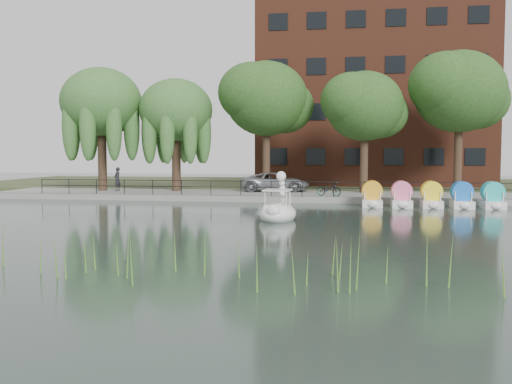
% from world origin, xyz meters
% --- Properties ---
extents(ground_plane, '(120.00, 120.00, 0.00)m').
position_xyz_m(ground_plane, '(0.00, 0.00, 0.00)').
color(ground_plane, '#364A40').
extents(promenade, '(40.00, 6.00, 0.40)m').
position_xyz_m(promenade, '(0.00, 16.00, 0.20)').
color(promenade, gray).
rests_on(promenade, ground_plane).
extents(kerb, '(40.00, 0.25, 0.40)m').
position_xyz_m(kerb, '(0.00, 13.05, 0.20)').
color(kerb, gray).
rests_on(kerb, ground_plane).
extents(land_strip, '(60.00, 22.00, 0.36)m').
position_xyz_m(land_strip, '(0.00, 30.00, 0.18)').
color(land_strip, '#47512D').
rests_on(land_strip, ground_plane).
extents(railing, '(32.00, 0.05, 1.00)m').
position_xyz_m(railing, '(0.00, 13.25, 1.15)').
color(railing, black).
rests_on(railing, promenade).
extents(apartment_building, '(20.00, 10.07, 18.00)m').
position_xyz_m(apartment_building, '(7.00, 29.97, 9.36)').
color(apartment_building, '#4C1E16').
rests_on(apartment_building, land_strip).
extents(willow_left, '(5.88, 5.88, 9.01)m').
position_xyz_m(willow_left, '(-13.00, 16.50, 6.87)').
color(willow_left, '#473323').
rests_on(willow_left, promenade).
extents(willow_mid, '(5.32, 5.32, 8.15)m').
position_xyz_m(willow_mid, '(-7.50, 17.00, 6.25)').
color(willow_mid, '#473323').
rests_on(willow_mid, promenade).
extents(broadleaf_center, '(6.00, 6.00, 9.25)m').
position_xyz_m(broadleaf_center, '(-1.00, 18.00, 7.06)').
color(broadleaf_center, '#473323').
rests_on(broadleaf_center, promenade).
extents(broadleaf_right, '(5.40, 5.40, 8.32)m').
position_xyz_m(broadleaf_right, '(6.00, 17.50, 6.39)').
color(broadleaf_right, '#473323').
rests_on(broadleaf_right, promenade).
extents(broadleaf_far, '(6.30, 6.30, 9.71)m').
position_xyz_m(broadleaf_far, '(12.50, 18.50, 7.40)').
color(broadleaf_far, '#473323').
rests_on(broadleaf_far, promenade).
extents(minivan, '(3.26, 5.91, 1.57)m').
position_xyz_m(minivan, '(-0.28, 17.61, 1.18)').
color(minivan, gray).
rests_on(minivan, promenade).
extents(bicycle, '(1.32, 1.80, 1.00)m').
position_xyz_m(bicycle, '(3.69, 13.81, 0.90)').
color(bicycle, gray).
rests_on(bicycle, promenade).
extents(pedestrian, '(0.57, 0.77, 1.98)m').
position_xyz_m(pedestrian, '(-11.83, 16.42, 1.39)').
color(pedestrian, black).
rests_on(pedestrian, promenade).
extents(swan_boat, '(1.85, 2.86, 2.30)m').
position_xyz_m(swan_boat, '(1.62, 3.61, 0.50)').
color(swan_boat, white).
rests_on(swan_boat, ground_plane).
extents(pedal_boat_row, '(7.95, 1.70, 1.40)m').
position_xyz_m(pedal_boat_row, '(9.73, 11.15, 0.61)').
color(pedal_boat_row, white).
rests_on(pedal_boat_row, ground_plane).
extents(reed_bank, '(24.00, 2.40, 1.20)m').
position_xyz_m(reed_bank, '(2.00, -9.50, 0.60)').
color(reed_bank, '#669938').
rests_on(reed_bank, ground_plane).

